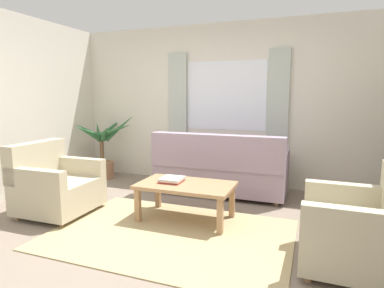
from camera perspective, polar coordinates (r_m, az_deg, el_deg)
ground_plane at (r=3.54m, az=-3.84°, el=-15.66°), size 6.24×6.24×0.00m
wall_back at (r=5.37m, az=6.14°, el=6.86°), size 5.32×0.12×2.60m
window_with_curtains at (r=5.29m, az=5.93°, el=8.46°), size 1.98×0.07×1.40m
area_rug at (r=3.54m, az=-3.84°, el=-15.57°), size 2.48×1.70×0.01m
couch at (r=4.80m, az=4.96°, el=-4.54°), size 1.90×0.82×0.92m
armchair_left at (r=4.37m, az=-23.05°, el=-6.69°), size 0.83×0.85×0.88m
armchair_right at (r=3.09m, az=27.68°, el=-13.18°), size 0.83×0.85×0.88m
coffee_table at (r=3.79m, az=-1.12°, el=-7.83°), size 1.10×0.64×0.44m
book_stack_on_table at (r=3.85m, az=-3.56°, el=-6.28°), size 0.26×0.28×0.05m
potted_plant at (r=5.93m, az=-15.40°, el=-1.01°), size 1.10×1.18×1.14m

